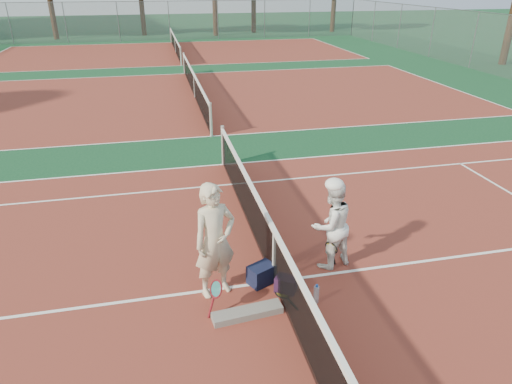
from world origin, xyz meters
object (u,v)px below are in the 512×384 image
net_main (274,256)px  sports_bag_navy (261,274)px  racket_spare (282,293)px  water_bottle (316,295)px  racket_red (216,297)px  sports_bag_purple (286,284)px  racket_black_held (331,255)px  player_b (331,225)px  player_a (215,241)px

net_main → sports_bag_navy: 0.40m
racket_spare → water_bottle: bearing=-140.4°
racket_red → water_bottle: bearing=-37.5°
racket_spare → sports_bag_purple: (0.07, 0.05, 0.12)m
net_main → racket_black_held: (1.06, 0.15, -0.23)m
racket_red → sports_bag_navy: racket_red is taller
player_b → racket_spare: 1.44m
net_main → player_b: bearing=15.1°
racket_spare → sports_bag_purple: 0.15m
water_bottle → sports_bag_navy: bearing=136.4°
racket_red → water_bottle: size_ratio=1.89×
player_b → racket_red: bearing=5.4°
water_bottle → racket_spare: bearing=144.6°
player_b → sports_bag_purple: player_b is taller
racket_red → racket_spare: size_ratio=0.95×
racket_black_held → sports_bag_navy: (-1.27, -0.13, -0.11)m
racket_spare → racket_red: bearing=86.5°
player_a → racket_black_held: (2.03, 0.20, -0.68)m
net_main → player_a: 1.07m
player_b → water_bottle: size_ratio=5.36×
net_main → sports_bag_navy: net_main is taller
sports_bag_navy → sports_bag_purple: sports_bag_navy is taller
sports_bag_navy → player_a: bearing=-174.8°
racket_spare → player_b: bearing=-73.3°
racket_black_held → sports_bag_purple: racket_black_held is taller
racket_black_held → water_bottle: racket_black_held is taller
player_b → racket_spare: (-1.03, -0.64, -0.79)m
racket_black_held → net_main: bearing=-30.4°
net_main → player_b: player_b is taller
sports_bag_navy → racket_spare: bearing=-53.8°
racket_red → sports_bag_navy: (0.83, 0.59, -0.12)m
racket_spare → sports_bag_navy: bearing=21.3°
player_a → racket_black_held: 2.15m
net_main → sports_bag_purple: 0.49m
net_main → racket_red: 1.21m
racket_black_held → racket_spare: racket_black_held is taller
racket_red → racket_spare: 1.16m
player_a → player_b: 2.09m
racket_red → sports_bag_purple: bearing=-20.5°
sports_bag_purple → water_bottle: (0.39, -0.38, 0.01)m
net_main → racket_black_held: bearing=8.1°
water_bottle → racket_red: bearing=176.3°
racket_red → racket_black_held: bearing=-14.9°
sports_bag_navy → net_main: bearing=-6.3°
net_main → player_b: (1.09, 0.29, 0.29)m
player_a → racket_red: (-0.07, -0.52, -0.68)m
player_a → water_bottle: 1.80m
net_main → water_bottle: (0.52, -0.67, -0.36)m
player_a → sports_bag_purple: player_a is taller
racket_black_held → sports_bag_navy: 1.28m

